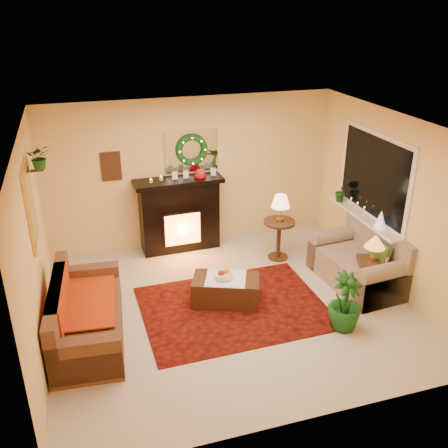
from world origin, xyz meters
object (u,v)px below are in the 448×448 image
object	(u,v)px
loveseat	(358,259)
fireplace	(180,219)
side_table_round	(279,241)
end_table_square	(372,277)
coffee_table	(226,290)
sofa	(87,309)

from	to	relation	value
loveseat	fireplace	bearing A→B (deg)	134.93
fireplace	side_table_round	xyz separation A→B (m)	(1.51, -0.86, -0.22)
side_table_round	fireplace	bearing A→B (deg)	150.26
end_table_square	fireplace	bearing A→B (deg)	136.27
end_table_square	side_table_round	bearing A→B (deg)	121.96
end_table_square	coffee_table	world-z (taller)	end_table_square
sofa	side_table_round	bearing A→B (deg)	27.34
side_table_round	coffee_table	size ratio (longest dim) A/B	0.73
end_table_square	coffee_table	xyz separation A→B (m)	(-2.15, 0.39, -0.06)
fireplace	loveseat	distance (m)	3.07
fireplace	coffee_table	bearing A→B (deg)	-84.30
end_table_square	sofa	bearing A→B (deg)	178.23
fireplace	coffee_table	distance (m)	1.95
sofa	end_table_square	distance (m)	4.09
fireplace	end_table_square	bearing A→B (deg)	-45.44
sofa	loveseat	size ratio (longest dim) A/B	1.24
fireplace	coffee_table	world-z (taller)	fireplace
end_table_square	coffee_table	distance (m)	2.19
coffee_table	sofa	bearing A→B (deg)	-150.45
end_table_square	coffee_table	size ratio (longest dim) A/B	0.57
fireplace	loveseat	bearing A→B (deg)	-41.83
fireplace	coffee_table	xyz separation A→B (m)	(0.25, -1.91, -0.34)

